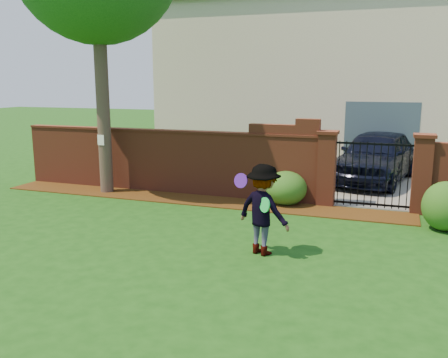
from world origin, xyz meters
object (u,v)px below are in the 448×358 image
(man, at_px, (262,210))
(frisbee_purple, at_px, (241,181))
(frisbee_green, at_px, (265,205))
(car, at_px, (374,157))

(man, bearing_deg, frisbee_purple, 17.09)
(frisbee_purple, bearing_deg, frisbee_green, -27.49)
(car, height_order, frisbee_green, car)
(man, distance_m, frisbee_green, 0.30)
(man, height_order, frisbee_green, man)
(car, bearing_deg, frisbee_green, -89.38)
(car, xyz_separation_m, frisbee_green, (-1.47, -7.40, 0.18))
(frisbee_purple, xyz_separation_m, frisbee_green, (0.52, -0.27, -0.34))
(man, xyz_separation_m, frisbee_purple, (-0.41, 0.04, 0.50))
(frisbee_green, bearing_deg, car, 78.78)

